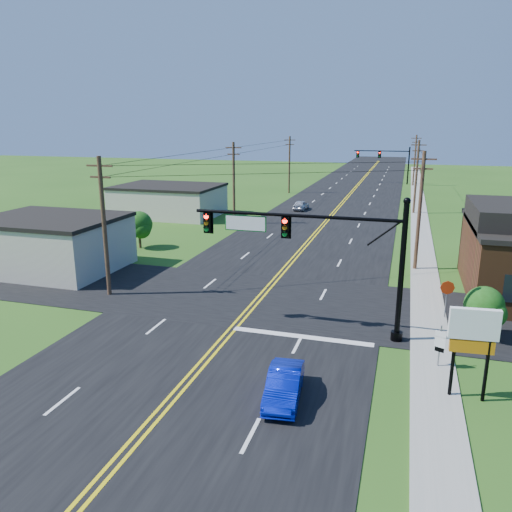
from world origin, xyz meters
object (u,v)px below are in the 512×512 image
(signal_mast_main, at_px, (314,246))
(route_sign, at_px, (440,343))
(signal_mast_far, at_px, (384,159))
(stop_sign, at_px, (447,292))
(blue_car, at_px, (284,386))

(signal_mast_main, distance_m, route_sign, 7.71)
(signal_mast_far, distance_m, stop_sign, 68.44)
(blue_car, height_order, route_sign, route_sign)
(route_sign, height_order, stop_sign, stop_sign)
(stop_sign, bearing_deg, route_sign, -105.23)
(signal_mast_far, bearing_deg, signal_mast_main, -90.08)
(blue_car, bearing_deg, route_sign, 31.48)
(signal_mast_main, relative_size, route_sign, 5.46)
(signal_mast_far, bearing_deg, stop_sign, -84.17)
(blue_car, height_order, stop_sign, stop_sign)
(signal_mast_main, distance_m, signal_mast_far, 72.00)
(route_sign, distance_m, stop_sign, 6.51)
(signal_mast_far, distance_m, blue_car, 79.34)
(signal_mast_far, distance_m, route_sign, 74.83)
(signal_mast_main, relative_size, blue_car, 2.99)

